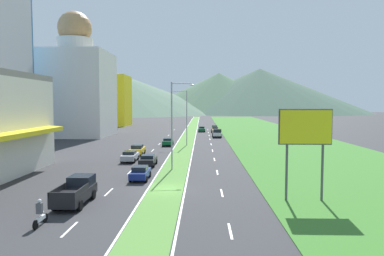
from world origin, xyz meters
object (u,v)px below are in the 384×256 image
(car_0, at_px, (130,156))
(car_2, at_px, (148,160))
(street_lamp_near, at_px, (174,120))
(car_6, at_px, (214,128))
(car_5, at_px, (202,129))
(car_7, at_px, (215,129))
(pickup_truck_1, at_px, (217,133))
(billboard_roadside, at_px, (305,132))
(car_4, at_px, (140,173))
(car_1, at_px, (168,142))
(street_lamp_mid, at_px, (185,114))
(car_3, at_px, (137,150))
(pickup_truck_0, at_px, (76,191))
(motorcycle_rider, at_px, (40,215))

(car_0, relative_size, car_2, 1.06)
(street_lamp_near, distance_m, car_6, 63.34)
(car_5, relative_size, car_6, 0.92)
(car_7, height_order, pickup_truck_1, pickup_truck_1)
(car_0, bearing_deg, billboard_roadside, -136.67)
(car_5, bearing_deg, car_7, 66.86)
(car_7, relative_size, pickup_truck_1, 0.81)
(car_2, height_order, car_5, car_5)
(car_5, distance_m, pickup_truck_1, 16.19)
(car_4, distance_m, car_6, 69.09)
(pickup_truck_1, bearing_deg, car_6, 179.60)
(billboard_roadside, relative_size, car_1, 1.78)
(street_lamp_near, xyz_separation_m, billboard_roadside, (11.73, -13.38, -0.31))
(car_1, distance_m, car_6, 39.58)
(street_lamp_mid, xyz_separation_m, car_3, (-6.83, -12.74, -5.17))
(billboard_roadside, height_order, car_1, billboard_roadside)
(car_0, relative_size, pickup_truck_0, 0.83)
(car_3, xyz_separation_m, pickup_truck_0, (0.02, -26.90, 0.19))
(street_lamp_mid, distance_m, car_6, 38.62)
(street_lamp_near, relative_size, street_lamp_mid, 1.01)
(car_1, height_order, car_5, car_5)
(motorcycle_rider, bearing_deg, car_0, -1.33)
(billboard_roadside, bearing_deg, car_4, 152.40)
(street_lamp_mid, relative_size, car_6, 2.33)
(car_0, height_order, car_2, car_0)
(car_1, bearing_deg, billboard_roadside, -158.56)
(car_0, bearing_deg, street_lamp_near, -132.55)
(billboard_roadside, height_order, car_3, billboard_roadside)
(pickup_truck_0, xyz_separation_m, pickup_truck_1, (13.64, 56.41, 0.00))
(car_3, height_order, pickup_truck_0, pickup_truck_0)
(car_6, relative_size, car_7, 1.02)
(car_0, bearing_deg, car_2, -137.37)
(billboard_roadside, distance_m, car_1, 40.97)
(car_7, bearing_deg, motorcycle_rider, -10.55)
(car_2, relative_size, car_7, 0.96)
(car_3, relative_size, pickup_truck_1, 0.81)
(car_6, height_order, motorcycle_rider, motorcycle_rider)
(street_lamp_near, xyz_separation_m, car_2, (-3.59, 2.78, -5.22))
(car_4, height_order, car_5, car_5)
(car_2, height_order, pickup_truck_1, pickup_truck_1)
(car_6, height_order, car_7, car_7)
(car_4, bearing_deg, billboard_roadside, -117.60)
(billboard_roadside, height_order, pickup_truck_0, billboard_roadside)
(motorcycle_rider, bearing_deg, street_lamp_mid, -9.26)
(street_lamp_near, bearing_deg, car_3, 118.56)
(street_lamp_mid, height_order, pickup_truck_1, street_lamp_mid)
(car_2, relative_size, motorcycle_rider, 2.11)
(street_lamp_near, distance_m, car_3, 14.99)
(car_2, distance_m, motorcycle_rider, 22.86)
(billboard_roadside, distance_m, motorcycle_rider, 20.59)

